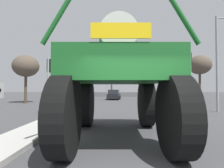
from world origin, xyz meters
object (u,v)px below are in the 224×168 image
at_px(sedan_ahead, 114,95).
at_px(traffic_signal_far_right, 107,83).
at_px(oversize_sprayer, 118,80).
at_px(streetlight_near_right, 220,57).
at_px(bare_tree_left, 26,66).
at_px(traffic_signal_far_left, 80,81).
at_px(traffic_signal_near_right, 189,69).
at_px(traffic_signal_near_left, 49,73).
at_px(bare_tree_far_center, 112,69).
at_px(bare_tree_right, 200,65).

distance_m(sedan_ahead, traffic_signal_far_right, 2.45).
height_order(oversize_sprayer, sedan_ahead, oversize_sprayer).
relative_size(streetlight_near_right, bare_tree_left, 1.28).
bearing_deg(traffic_signal_far_left, traffic_signal_near_right, -56.17).
relative_size(oversize_sprayer, bare_tree_left, 1.06).
distance_m(streetlight_near_right, bare_tree_left, 19.37).
xyz_separation_m(traffic_signal_near_right, traffic_signal_far_right, (-5.92, 14.82, -0.40)).
xyz_separation_m(traffic_signal_near_left, streetlight_near_right, (11.85, 2.03, 1.30)).
xyz_separation_m(traffic_signal_far_left, bare_tree_left, (-5.13, -5.87, 1.40)).
bearing_deg(bare_tree_far_center, traffic_signal_near_right, -78.05).
xyz_separation_m(oversize_sprayer, bare_tree_right, (11.49, 18.37, 2.91)).
height_order(sedan_ahead, bare_tree_left, bare_tree_left).
distance_m(traffic_signal_far_left, bare_tree_far_center, 12.99).
relative_size(traffic_signal_near_left, streetlight_near_right, 0.52).
relative_size(sedan_ahead, traffic_signal_far_left, 1.08).
relative_size(sedan_ahead, traffic_signal_near_left, 1.15).
relative_size(sedan_ahead, bare_tree_far_center, 0.59).
xyz_separation_m(streetlight_near_right, bare_tree_right, (3.97, 11.57, 0.95)).
bearing_deg(bare_tree_left, bare_tree_far_center, 62.10).
bearing_deg(sedan_ahead, bare_tree_right, -96.92).
relative_size(streetlight_near_right, bare_tree_far_center, 0.98).
xyz_separation_m(traffic_signal_near_right, traffic_signal_far_left, (-9.93, 14.81, -0.09)).
xyz_separation_m(traffic_signal_near_left, traffic_signal_far_left, (-1.12, 14.81, 0.17)).
height_order(traffic_signal_far_left, bare_tree_left, bare_tree_left).
bearing_deg(bare_tree_right, oversize_sprayer, -122.02).
xyz_separation_m(bare_tree_left, bare_tree_far_center, (9.40, 17.76, 1.61)).
bearing_deg(sedan_ahead, streetlight_near_right, -145.40).
xyz_separation_m(oversize_sprayer, streetlight_near_right, (7.51, 6.80, 1.96)).
distance_m(sedan_ahead, bare_tree_left, 12.89).
bearing_deg(sedan_ahead, traffic_signal_near_left, 171.61).
height_order(traffic_signal_near_left, traffic_signal_near_right, traffic_signal_near_right).
height_order(traffic_signal_near_left, bare_tree_far_center, bare_tree_far_center).
bearing_deg(bare_tree_left, traffic_signal_far_left, 48.89).
xyz_separation_m(sedan_ahead, bare_tree_far_center, (-0.68, 10.57, 5.16)).
bearing_deg(traffic_signal_near_left, bare_tree_right, 40.67).
xyz_separation_m(traffic_signal_far_right, bare_tree_far_center, (0.27, 11.88, 3.33)).
bearing_deg(bare_tree_far_center, traffic_signal_far_left, -109.80).
relative_size(traffic_signal_far_right, bare_tree_far_center, 0.49).
distance_m(oversize_sprayer, sedan_ahead, 20.94).
bearing_deg(traffic_signal_near_left, sedan_ahead, 76.61).
distance_m(streetlight_near_right, bare_tree_far_center, 26.22).
distance_m(traffic_signal_near_right, traffic_signal_far_right, 15.96).
distance_m(traffic_signal_near_left, streetlight_near_right, 12.09).
bearing_deg(streetlight_near_right, sedan_ahead, 119.60).
bearing_deg(bare_tree_right, traffic_signal_near_right, -117.28).
bearing_deg(bare_tree_right, bare_tree_far_center, 134.04).
xyz_separation_m(traffic_signal_near_left, bare_tree_far_center, (3.16, 26.70, 3.18)).
xyz_separation_m(traffic_signal_near_right, streetlight_near_right, (3.04, 2.03, 1.05)).
xyz_separation_m(traffic_signal_near_left, bare_tree_left, (-6.25, 8.93, 1.57)).
relative_size(sedan_ahead, traffic_signal_near_right, 1.05).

